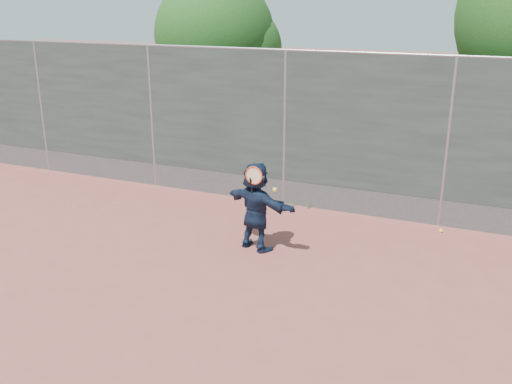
% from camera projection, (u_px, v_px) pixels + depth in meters
% --- Properties ---
extents(ground, '(80.00, 80.00, 0.00)m').
position_uv_depth(ground, '(200.00, 277.00, 8.39)').
color(ground, '#9E4C42').
rests_on(ground, ground).
extents(player, '(1.42, 0.85, 1.46)m').
position_uv_depth(player, '(256.00, 206.00, 9.15)').
color(player, '#16233C').
rests_on(player, ground).
extents(ball_ground, '(0.07, 0.07, 0.07)m').
position_uv_depth(ball_ground, '(441.00, 231.00, 10.00)').
color(ball_ground, '#FCF638').
rests_on(ball_ground, ground).
extents(fence, '(20.00, 0.06, 3.03)m').
position_uv_depth(fence, '(285.00, 126.00, 10.93)').
color(fence, '#38423D').
rests_on(fence, ground).
extents(swing_action, '(0.54, 0.14, 0.51)m').
position_uv_depth(swing_action, '(256.00, 178.00, 8.77)').
color(swing_action, red).
rests_on(swing_action, ground).
extents(tree_left, '(3.15, 3.00, 4.53)m').
position_uv_depth(tree_left, '(221.00, 39.00, 14.21)').
color(tree_left, '#382314').
rests_on(tree_left, ground).
extents(weed_clump, '(0.68, 0.07, 0.30)m').
position_uv_depth(weed_clump, '(295.00, 201.00, 11.19)').
color(weed_clump, '#387226').
rests_on(weed_clump, ground).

